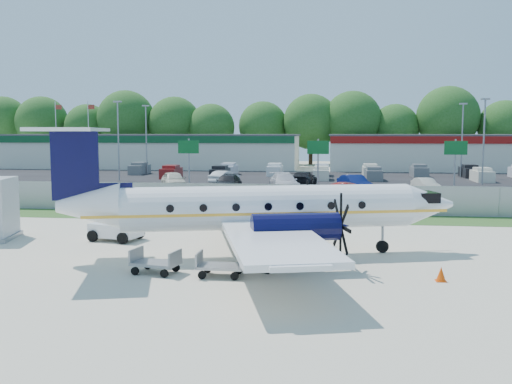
# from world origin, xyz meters

# --- Properties ---
(ground) EXTENTS (170.00, 170.00, 0.00)m
(ground) POSITION_xyz_m (0.00, 0.00, 0.00)
(ground) COLOR beige
(ground) RESTS_ON ground
(grass_verge) EXTENTS (170.00, 4.00, 0.02)m
(grass_verge) POSITION_xyz_m (0.00, 12.00, 0.01)
(grass_verge) COLOR #2D561E
(grass_verge) RESTS_ON ground
(access_road) EXTENTS (170.00, 8.00, 0.02)m
(access_road) POSITION_xyz_m (0.00, 19.00, 0.01)
(access_road) COLOR black
(access_road) RESTS_ON ground
(parking_lot) EXTENTS (170.00, 32.00, 0.02)m
(parking_lot) POSITION_xyz_m (0.00, 40.00, 0.01)
(parking_lot) COLOR black
(parking_lot) RESTS_ON ground
(perimeter_fence) EXTENTS (120.00, 0.06, 1.99)m
(perimeter_fence) POSITION_xyz_m (0.00, 14.00, 1.00)
(perimeter_fence) COLOR gray
(perimeter_fence) RESTS_ON ground
(building_west) EXTENTS (46.40, 12.40, 5.24)m
(building_west) POSITION_xyz_m (-24.00, 61.98, 2.63)
(building_west) COLOR silver
(building_west) RESTS_ON ground
(building_east) EXTENTS (44.40, 12.40, 5.24)m
(building_east) POSITION_xyz_m (26.00, 61.98, 2.63)
(building_east) COLOR silver
(building_east) RESTS_ON ground
(sign_left) EXTENTS (1.80, 0.26, 5.00)m
(sign_left) POSITION_xyz_m (-8.00, 22.91, 3.61)
(sign_left) COLOR gray
(sign_left) RESTS_ON ground
(sign_mid) EXTENTS (1.80, 0.26, 5.00)m
(sign_mid) POSITION_xyz_m (3.00, 22.91, 3.61)
(sign_mid) COLOR gray
(sign_mid) RESTS_ON ground
(sign_right) EXTENTS (1.80, 0.26, 5.00)m
(sign_right) POSITION_xyz_m (14.00, 22.91, 3.61)
(sign_right) COLOR gray
(sign_right) RESTS_ON ground
(flagpole_west) EXTENTS (1.06, 0.12, 10.00)m
(flagpole_west) POSITION_xyz_m (-35.92, 55.00, 5.64)
(flagpole_west) COLOR white
(flagpole_west) RESTS_ON ground
(flagpole_east) EXTENTS (1.06, 0.12, 10.00)m
(flagpole_east) POSITION_xyz_m (-30.92, 55.00, 5.64)
(flagpole_east) COLOR white
(flagpole_east) RESTS_ON ground
(light_pole_nw) EXTENTS (0.90, 0.35, 9.09)m
(light_pole_nw) POSITION_xyz_m (-20.00, 38.00, 5.23)
(light_pole_nw) COLOR gray
(light_pole_nw) RESTS_ON ground
(light_pole_ne) EXTENTS (0.90, 0.35, 9.09)m
(light_pole_ne) POSITION_xyz_m (20.00, 38.00, 5.23)
(light_pole_ne) COLOR gray
(light_pole_ne) RESTS_ON ground
(light_pole_sw) EXTENTS (0.90, 0.35, 9.09)m
(light_pole_sw) POSITION_xyz_m (-20.00, 48.00, 5.23)
(light_pole_sw) COLOR gray
(light_pole_sw) RESTS_ON ground
(light_pole_se) EXTENTS (0.90, 0.35, 9.09)m
(light_pole_se) POSITION_xyz_m (20.00, 48.00, 5.23)
(light_pole_se) COLOR gray
(light_pole_se) RESTS_ON ground
(tree_line) EXTENTS (112.00, 6.00, 14.00)m
(tree_line) POSITION_xyz_m (0.00, 74.00, 0.00)
(tree_line) COLOR #205117
(tree_line) RESTS_ON ground
(aircraft) EXTENTS (18.76, 18.33, 5.73)m
(aircraft) POSITION_xyz_m (0.88, 0.29, 2.21)
(aircraft) COLOR white
(aircraft) RESTS_ON ground
(pushback_tug) EXTENTS (2.73, 2.23, 1.33)m
(pushback_tug) POSITION_xyz_m (-6.79, 3.13, 0.64)
(pushback_tug) COLOR white
(pushback_tug) RESTS_ON ground
(baggage_cart_near) EXTENTS (1.80, 1.10, 0.94)m
(baggage_cart_near) POSITION_xyz_m (-0.14, -3.47, 0.44)
(baggage_cart_near) COLOR gray
(baggage_cart_near) RESTS_ON ground
(baggage_cart_far) EXTENTS (1.98, 1.41, 0.95)m
(baggage_cart_far) POSITION_xyz_m (-2.78, -3.32, 0.44)
(baggage_cart_far) COLOR gray
(baggage_cart_far) RESTS_ON ground
(cone_nose) EXTENTS (0.39, 0.39, 0.55)m
(cone_nose) POSITION_xyz_m (8.16, -3.11, 0.26)
(cone_nose) COLOR #E34607
(cone_nose) RESTS_ON ground
(cone_starboard_wing) EXTENTS (0.43, 0.43, 0.62)m
(cone_starboard_wing) POSITION_xyz_m (-6.48, 12.32, 0.29)
(cone_starboard_wing) COLOR #E34607
(cone_starboard_wing) RESTS_ON ground
(road_car_west) EXTENTS (5.45, 3.74, 1.38)m
(road_car_west) POSITION_xyz_m (-12.35, 17.46, 0.00)
(road_car_west) COLOR beige
(road_car_west) RESTS_ON ground
(road_car_mid) EXTENTS (5.20, 2.31, 1.66)m
(road_car_mid) POSITION_xyz_m (4.63, 19.60, 0.00)
(road_car_mid) COLOR maroon
(road_car_mid) RESTS_ON ground
(parked_car_a) EXTENTS (3.90, 5.43, 1.72)m
(parked_car_a) POSITION_xyz_m (-11.20, 29.45, 0.00)
(parked_car_a) COLOR beige
(parked_car_a) RESTS_ON ground
(parked_car_b) EXTENTS (2.29, 5.18, 1.48)m
(parked_car_b) POSITION_xyz_m (-5.74, 29.01, 0.00)
(parked_car_b) COLOR black
(parked_car_b) RESTS_ON ground
(parked_car_c) EXTENTS (3.67, 6.10, 1.66)m
(parked_car_c) POSITION_xyz_m (-0.32, 29.19, 0.00)
(parked_car_c) COLOR silver
(parked_car_c) RESTS_ON ground
(parked_car_d) EXTENTS (3.32, 5.11, 1.59)m
(parked_car_d) POSITION_xyz_m (6.29, 28.81, 0.00)
(parked_car_d) COLOR navy
(parked_car_d) RESTS_ON ground
(parked_car_e) EXTENTS (2.33, 4.20, 1.31)m
(parked_car_e) POSITION_xyz_m (12.85, 29.65, 0.00)
(parked_car_e) COLOR beige
(parked_car_e) RESTS_ON ground
(parked_car_f) EXTENTS (2.90, 4.60, 1.43)m
(parked_car_f) POSITION_xyz_m (-7.26, 35.59, 0.00)
(parked_car_f) COLOR silver
(parked_car_f) RESTS_ON ground
(parked_car_g) EXTENTS (2.85, 5.55, 1.54)m
(parked_car_g) POSITION_xyz_m (1.30, 34.29, 0.00)
(parked_car_g) COLOR black
(parked_car_g) RESTS_ON ground
(far_parking_rows) EXTENTS (56.00, 10.00, 1.60)m
(far_parking_rows) POSITION_xyz_m (0.00, 45.00, 0.00)
(far_parking_rows) COLOR gray
(far_parking_rows) RESTS_ON ground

